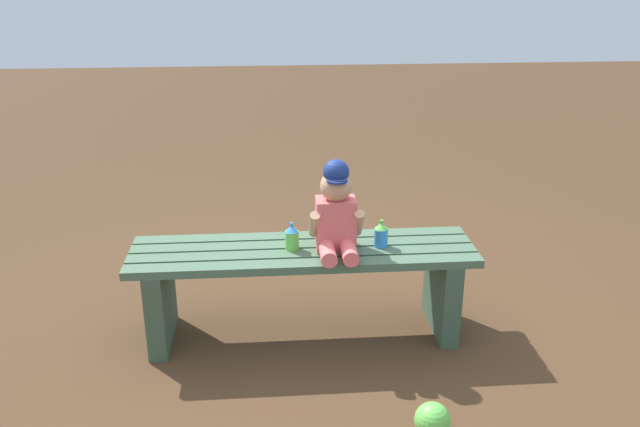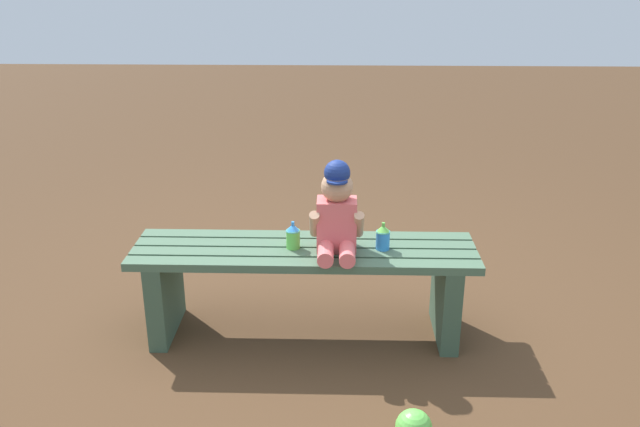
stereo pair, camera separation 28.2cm
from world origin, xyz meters
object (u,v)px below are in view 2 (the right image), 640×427
sippy_cup_right (383,237)px  child_figure (337,213)px  sippy_cup_left (293,236)px  park_bench (304,276)px

sippy_cup_right → child_figure: bearing=-173.3°
child_figure → sippy_cup_right: (0.20, 0.02, -0.12)m
child_figure → sippy_cup_left: bearing=172.9°
sippy_cup_left → sippy_cup_right: size_ratio=1.00×
park_bench → sippy_cup_left: 0.20m
sippy_cup_left → child_figure: bearing=-7.1°
park_bench → sippy_cup_right: (0.34, -0.01, 0.20)m
child_figure → sippy_cup_left: 0.23m
sippy_cup_right → park_bench: bearing=178.7°
sippy_cup_left → sippy_cup_right: same height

